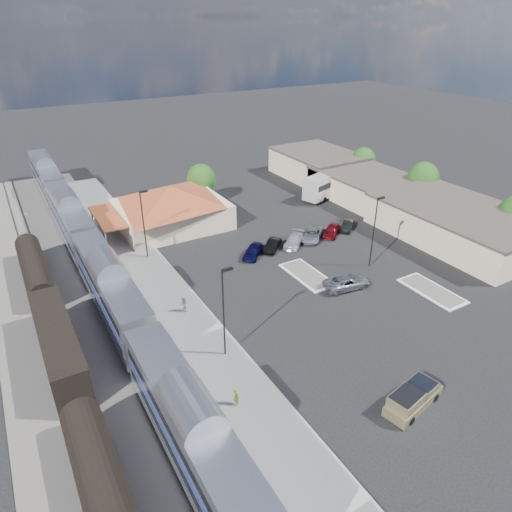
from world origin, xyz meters
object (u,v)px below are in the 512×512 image
pickup_truck (414,397)px  suv (347,282)px  coach_bus (332,181)px  station_depot (171,206)px

pickup_truck → suv: 17.88m
coach_bus → station_depot: bearing=69.9°
pickup_truck → coach_bus: coach_bus is taller
suv → coach_bus: 30.84m
suv → coach_bus: coach_bus is taller
suv → pickup_truck: bearing=164.2°
pickup_truck → suv: size_ratio=1.07×
pickup_truck → coach_bus: (24.93, 41.52, 1.50)m
station_depot → coach_bus: size_ratio=1.38×
station_depot → coach_bus: station_depot is taller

